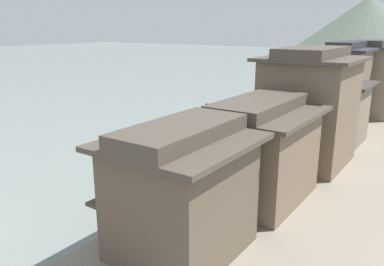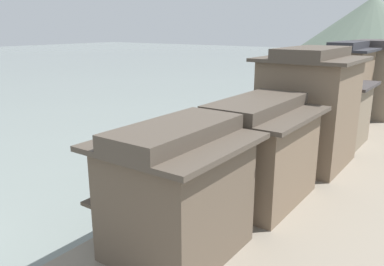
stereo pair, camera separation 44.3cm
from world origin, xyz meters
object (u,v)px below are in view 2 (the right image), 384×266
Objects in this scene: boat_moored_second at (336,99)px; mooring_post_dock_mid at (219,168)px; boat_moored_far at (162,175)px; house_waterfront_far at (345,85)px; house_waterfront_end at (369,79)px; boat_midriver_drifting at (211,164)px; boat_moored_third at (293,112)px; house_waterfront_nearest at (176,190)px; house_waterfront_tall at (308,108)px; mooring_post_dock_near at (119,221)px; house_waterfront_second at (256,150)px; mooring_post_dock_far at (280,134)px; house_waterfront_narrow at (332,109)px; boat_moored_nearest at (211,108)px.

mooring_post_dock_mid reaches higher than boat_moored_second.
boat_moored_second is 0.87× the size of boat_moored_far.
house_waterfront_far is 1.00× the size of house_waterfront_end.
boat_moored_far reaches higher than boat_midriver_drifting.
house_waterfront_end is (8.84, -0.01, 5.06)m from boat_moored_third.
house_waterfront_nearest is at bearing -63.52° from boat_midriver_drifting.
boat_moored_third is at bearing 103.15° from house_waterfront_nearest.
boat_moored_third is 0.46× the size of house_waterfront_tall.
house_waterfront_tall is 11.74× the size of mooring_post_dock_mid.
mooring_post_dock_near is at bearing -96.44° from house_waterfront_far.
house_waterfront_tall is (0.26, 8.07, 1.30)m from house_waterfront_second.
boat_midriver_drifting is at bearing -90.18° from boat_moored_second.
boat_moored_far is 0.67× the size of house_waterfront_nearest.
house_waterfront_tall is at bearing 88.18° from house_waterfront_second.
house_waterfront_second is at bearing -73.35° from mooring_post_dock_far.
house_waterfront_end is at bearing -0.05° from boat_moored_third.
house_waterfront_narrow reaches higher than mooring_post_dock_near.
boat_moored_nearest is at bearing 114.95° from mooring_post_dock_near.
boat_moored_second is 0.58× the size of house_waterfront_nearest.
house_waterfront_second is 1.13× the size of house_waterfront_narrow.
boat_moored_nearest reaches higher than boat_moored_third.
boat_moored_nearest is at bearing 127.97° from house_waterfront_second.
house_waterfront_end is (6.71, 23.27, 5.06)m from boat_midriver_drifting.
boat_midriver_drifting is 14.49m from house_waterfront_nearest.
house_waterfront_end reaches higher than boat_moored_second.
house_waterfront_end is at bearing 82.65° from house_waterfront_far.
boat_moored_second is 26.46m from house_waterfront_narrow.
boat_moored_far is 1.23× the size of boat_midriver_drifting.
boat_moored_third is 0.60× the size of house_waterfront_nearest.
boat_moored_second is 33.27m from house_waterfront_tall.
boat_moored_far is at bearing -108.65° from boat_midriver_drifting.
boat_moored_third is at bearing 113.58° from house_waterfront_tall.
boat_moored_third is 4.50× the size of mooring_post_dock_far.
boat_moored_second is (12.16, 16.59, 0.08)m from boat_moored_nearest.
house_waterfront_tall is at bearing 42.17° from boat_moored_far.
boat_midriver_drifting is 18.15m from house_waterfront_far.
mooring_post_dock_mid is (-3.70, 9.66, -2.63)m from house_waterfront_nearest.
boat_moored_second is 0.44× the size of house_waterfront_end.
boat_moored_nearest is 0.60× the size of house_waterfront_tall.
boat_moored_second is at bearing 95.11° from mooring_post_dock_far.
boat_midriver_drifting is 4.08× the size of mooring_post_dock_far.
mooring_post_dock_near is at bearing -100.17° from house_waterfront_narrow.
house_waterfront_narrow is at bearing -83.46° from house_waterfront_far.
house_waterfront_end reaches higher than mooring_post_dock_near.
house_waterfront_nearest is at bearing -90.75° from house_waterfront_end.
boat_moored_second is at bearing 79.42° from boat_moored_third.
house_waterfront_end is 12.29× the size of mooring_post_dock_near.
house_waterfront_far is at bearing -7.10° from boat_moored_nearest.
boat_moored_far is 0.51× the size of house_waterfront_tall.
mooring_post_dock_mid is (-3.29, -19.29, -3.93)m from house_waterfront_far.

